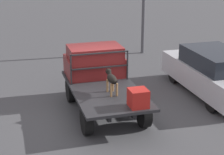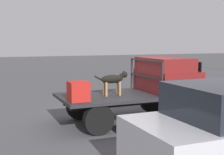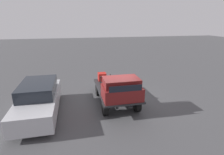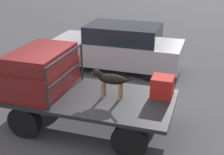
% 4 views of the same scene
% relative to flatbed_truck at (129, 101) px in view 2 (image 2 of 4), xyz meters
% --- Properties ---
extents(ground_plane, '(80.00, 80.00, 0.00)m').
position_rel_flatbed_truck_xyz_m(ground_plane, '(0.00, 0.00, -0.59)').
color(ground_plane, '#474749').
extents(flatbed_truck, '(3.89, 1.94, 0.81)m').
position_rel_flatbed_truck_xyz_m(flatbed_truck, '(0.00, 0.00, 0.00)').
color(flatbed_truck, black).
rests_on(flatbed_truck, ground).
extents(truck_cab, '(1.30, 1.82, 0.99)m').
position_rel_flatbed_truck_xyz_m(truck_cab, '(1.22, 0.00, 0.69)').
color(truck_cab, maroon).
rests_on(truck_cab, flatbed_truck).
extents(truck_headboard, '(0.04, 1.82, 0.94)m').
position_rel_flatbed_truck_xyz_m(truck_headboard, '(0.52, 0.00, 0.84)').
color(truck_headboard, '#232326').
rests_on(truck_headboard, flatbed_truck).
extents(dog, '(0.99, 0.23, 0.68)m').
position_rel_flatbed_truck_xyz_m(dog, '(-0.48, -0.08, 0.66)').
color(dog, '#9E7547').
rests_on(dog, flatbed_truck).
extents(cargo_crate, '(0.48, 0.48, 0.48)m').
position_rel_flatbed_truck_xyz_m(cargo_crate, '(-1.60, -0.49, 0.46)').
color(cargo_crate, '#AD1E19').
rests_on(cargo_crate, flatbed_truck).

